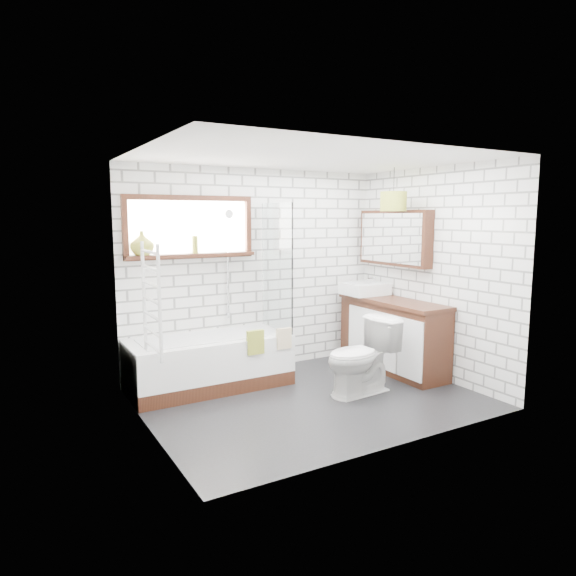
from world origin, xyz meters
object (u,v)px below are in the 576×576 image
toilet (361,357)px  basin (365,289)px  bathtub (209,362)px  vanity (393,335)px  pendant (393,201)px

toilet → basin: bearing=135.8°
basin → bathtub: bearing=179.5°
basin → toilet: basin is taller
vanity → pendant: bearing=-161.9°
bathtub → toilet: bearing=-37.2°
vanity → toilet: vanity is taller
bathtub → vanity: vanity is taller
bathtub → toilet: size_ratio=2.15×
vanity → pendant: 1.65m
toilet → pendant: (0.82, 0.48, 1.68)m
bathtub → basin: 2.29m
basin → pendant: pendant is taller
bathtub → basin: (2.18, -0.02, 0.69)m
vanity → basin: (-0.06, 0.50, 0.53)m
toilet → pendant: bearing=115.9°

